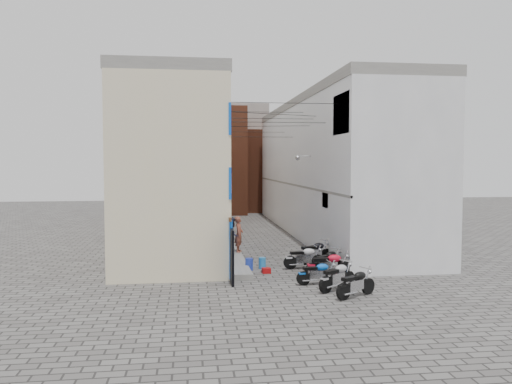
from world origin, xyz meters
name	(u,v)px	position (x,y,z in m)	size (l,w,h in m)	color
ground	(292,279)	(0.00, 0.00, 0.00)	(90.00, 90.00, 0.00)	#504D4B
plinth	(223,233)	(-2.05, 13.00, 0.12)	(0.90, 26.00, 0.25)	slate
building_left	(178,168)	(-4.98, 12.95, 4.50)	(5.10, 27.00, 9.00)	beige
building_right	(326,168)	(5.00, 13.00, 4.51)	(5.94, 26.00, 9.00)	silver
building_far_brick_left	(213,161)	(-2.00, 28.00, 5.00)	(6.00, 6.00, 10.00)	brown
building_far_brick_right	(262,171)	(3.00, 30.00, 4.00)	(5.00, 6.00, 8.00)	brown
building_far_concrete	(229,157)	(0.00, 34.00, 5.50)	(8.00, 5.00, 11.00)	slate
far_shopfront	(237,202)	(0.00, 25.20, 1.20)	(2.00, 0.30, 2.40)	black
overhead_wires	(265,122)	(0.00, 7.64, 7.12)	(5.80, 13.02, 1.32)	black
motorcycle_a	(356,282)	(1.75, -3.00, 0.55)	(0.60, 1.91, 1.11)	black
motorcycle_b	(337,275)	(1.38, -1.93, 0.58)	(0.63, 2.00, 1.16)	#A6A5AA
motorcycle_c	(318,272)	(0.85, -1.02, 0.51)	(0.55, 1.75, 1.02)	blue
motorcycle_d	(329,264)	(1.62, 0.06, 0.60)	(0.66, 2.08, 1.20)	red
motorcycle_e	(328,260)	(1.80, 0.84, 0.58)	(0.64, 2.01, 1.17)	black
motorcycle_f	(304,256)	(1.00, 1.98, 0.56)	(0.62, 1.95, 1.13)	silver
motorcycle_g	(315,251)	(1.76, 3.06, 0.60)	(0.66, 2.08, 1.21)	black
person_a	(239,234)	(-1.70, 5.22, 1.17)	(0.67, 0.44, 1.83)	brown
person_b	(232,235)	(-2.03, 5.30, 1.15)	(0.87, 0.68, 1.79)	#2E2F46
water_jug_near	(249,264)	(-1.55, 1.92, 0.27)	(0.35, 0.35, 0.55)	#233AB3
water_jug_far	(262,263)	(-0.91, 2.22, 0.25)	(0.32, 0.32, 0.51)	#2880C9
red_crate	(266,271)	(-0.87, 1.26, 0.11)	(0.37, 0.28, 0.23)	#A10B0D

